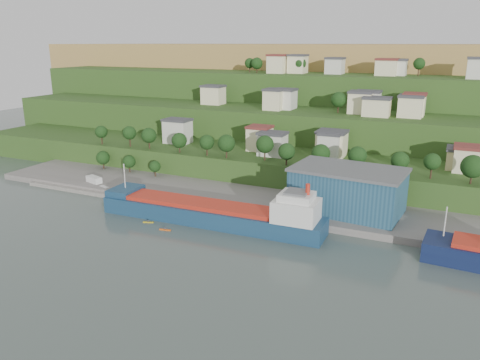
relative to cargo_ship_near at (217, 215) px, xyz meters
The scene contains 10 objects.
ground 9.07m from the cargo_ship_near, 106.09° to the right, with size 500.00×500.00×0.00m, color #414F4A.
quay 26.54m from the cargo_ship_near, 48.19° to the left, with size 220.00×26.00×4.00m, color slate.
pebble_beach 59.07m from the cargo_ship_near, 166.59° to the left, with size 40.00×18.00×2.40m, color slate.
hillside 160.44m from the cargo_ship_near, 90.84° to the left, with size 360.00×210.60×96.00m.
cargo_ship_near is the anchor object (origin of this frame).
warehouse 38.14m from the cargo_ship_near, 32.21° to the left, with size 32.68×21.89×12.80m.
caravan 55.75m from the cargo_ship_near, 167.40° to the left, with size 6.26×2.61×2.92m, color white.
dinghy 48.89m from the cargo_ship_near, 168.65° to the left, with size 4.07×1.52×0.81m, color silver.
kayak_orange 14.82m from the cargo_ship_near, 136.25° to the right, with size 3.34×1.12×0.82m.
kayak_yellow 19.61m from the cargo_ship_near, 157.74° to the right, with size 3.03×1.52×0.76m.
Camera 1 is at (59.38, -100.43, 48.94)m, focal length 35.00 mm.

